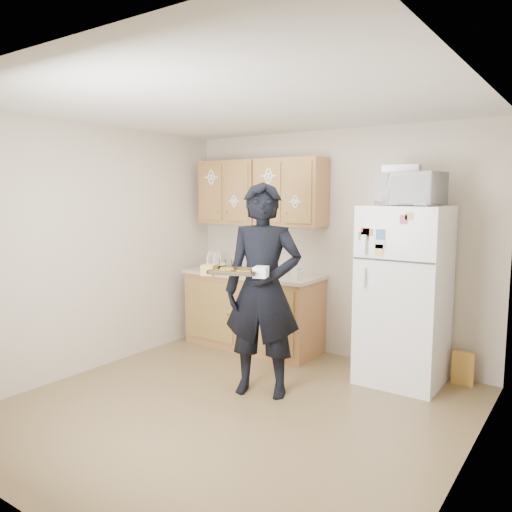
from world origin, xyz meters
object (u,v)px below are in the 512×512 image
(refrigerator, at_px, (404,295))
(baking_tray, at_px, (235,272))
(microwave, at_px, (411,189))
(dish_rack, at_px, (219,264))
(person, at_px, (263,290))

(refrigerator, height_order, baking_tray, refrigerator)
(microwave, distance_m, dish_rack, 2.44)
(microwave, relative_size, dish_rack, 1.49)
(baking_tray, bearing_deg, refrigerator, 31.71)
(refrigerator, bearing_deg, microwave, -50.77)
(person, height_order, baking_tray, person)
(microwave, bearing_deg, person, -127.68)
(person, bearing_deg, refrigerator, 27.58)
(baking_tray, bearing_deg, dish_rack, 113.92)
(person, xyz_separation_m, microwave, (0.98, 0.96, 0.90))
(person, bearing_deg, dish_rack, 123.43)
(refrigerator, distance_m, baking_tray, 1.69)
(refrigerator, height_order, microwave, microwave)
(refrigerator, xyz_separation_m, person, (-0.94, -1.01, 0.11))
(refrigerator, distance_m, dish_rack, 2.23)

